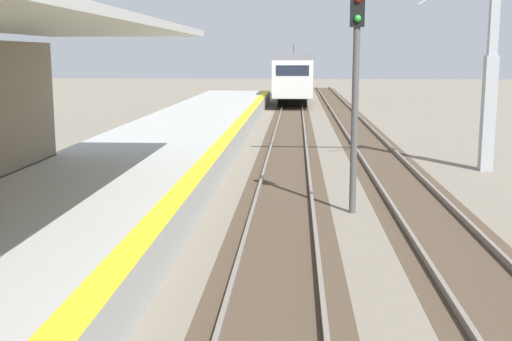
{
  "coord_description": "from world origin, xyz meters",
  "views": [
    {
      "loc": [
        2.19,
        1.85,
        3.75
      ],
      "look_at": [
        1.62,
        11.18,
        2.1
      ],
      "focal_mm": 45.86,
      "sensor_mm": 36.0,
      "label": 1
    }
  ],
  "objects": [
    {
      "name": "station_platform",
      "position": [
        -2.5,
        16.0,
        0.45
      ],
      "size": [
        5.0,
        80.0,
        0.91
      ],
      "color": "#A8A8A3",
      "rests_on": "ground"
    },
    {
      "name": "track_pair_nearest_platform",
      "position": [
        1.9,
        20.0,
        0.05
      ],
      "size": [
        2.34,
        120.0,
        0.16
      ],
      "color": "#4C3D2D",
      "rests_on": "ground"
    },
    {
      "name": "track_pair_middle",
      "position": [
        5.3,
        20.0,
        0.05
      ],
      "size": [
        2.34,
        120.0,
        0.16
      ],
      "color": "#4C3D2D",
      "rests_on": "ground"
    },
    {
      "name": "approaching_train",
      "position": [
        1.9,
        56.77,
        2.18
      ],
      "size": [
        2.93,
        19.6,
        4.76
      ],
      "color": "silver",
      "rests_on": "ground"
    },
    {
      "name": "rail_signal_post",
      "position": [
        3.57,
        17.34,
        3.19
      ],
      "size": [
        0.32,
        0.34,
        5.2
      ],
      "color": "#4C4C4C",
      "rests_on": "ground"
    },
    {
      "name": "catenary_pylon_far_side",
      "position": [
        8.14,
        23.55,
        3.6
      ],
      "size": [
        5.0,
        0.4,
        7.5
      ],
      "color": "#9EA3A8",
      "rests_on": "ground"
    }
  ]
}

